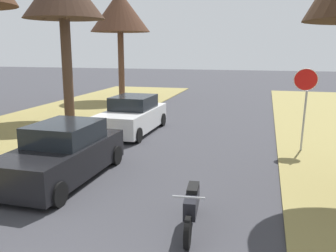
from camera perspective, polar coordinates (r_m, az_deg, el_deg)
stop_sign_far at (r=13.64m, az=20.34°, el=4.96°), size 0.82×0.78×2.90m
street_tree_left_far at (r=26.38m, az=-7.41°, el=16.95°), size 4.06×4.06×7.34m
parked_sedan_black at (r=10.75m, az=-15.83°, el=-4.16°), size 2.01×4.43×1.57m
parked_sedan_white at (r=16.18m, az=-5.50°, el=1.56°), size 2.01×4.43×1.57m
parked_motorcycle at (r=7.67m, az=3.67°, el=-12.24°), size 0.60×2.05×0.97m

